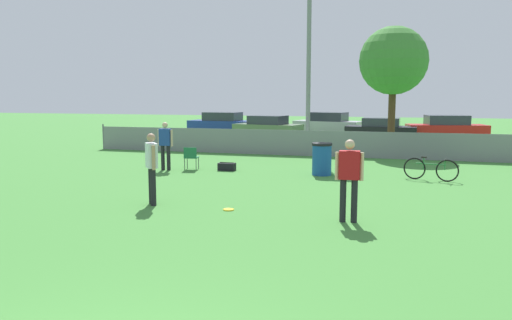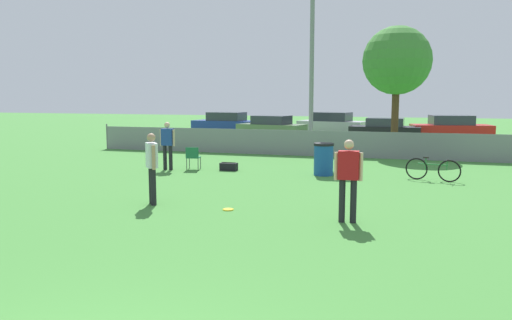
# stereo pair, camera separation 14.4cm
# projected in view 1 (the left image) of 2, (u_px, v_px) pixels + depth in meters

# --- Properties ---
(fence_backline) EXTENTS (23.10, 0.07, 1.21)m
(fence_backline) POSITION_uv_depth(u_px,v_px,m) (342.00, 144.00, 20.97)
(fence_backline) COLOR gray
(fence_backline) RESTS_ON ground_plane
(light_pole) EXTENTS (0.90, 0.36, 9.54)m
(light_pole) POSITION_uv_depth(u_px,v_px,m) (309.00, 29.00, 22.40)
(light_pole) COLOR gray
(light_pole) RESTS_ON ground_plane
(tree_near_pole) EXTENTS (3.03, 3.03, 5.64)m
(tree_near_pole) POSITION_uv_depth(u_px,v_px,m) (393.00, 61.00, 22.16)
(tree_near_pole) COLOR #4C331E
(tree_near_pole) RESTS_ON ground_plane
(player_receiver_white) EXTENTS (0.43, 0.46, 1.69)m
(player_receiver_white) POSITION_uv_depth(u_px,v_px,m) (152.00, 164.00, 11.71)
(player_receiver_white) COLOR black
(player_receiver_white) RESTS_ON ground_plane
(player_defender_red) EXTENTS (0.57, 0.25, 1.69)m
(player_defender_red) POSITION_uv_depth(u_px,v_px,m) (349.00, 175.00, 10.07)
(player_defender_red) COLOR black
(player_defender_red) RESTS_ON ground_plane
(spectator_in_blue) EXTENTS (0.55, 0.23, 1.67)m
(spectator_in_blue) POSITION_uv_depth(u_px,v_px,m) (165.00, 143.00, 17.23)
(spectator_in_blue) COLOR black
(spectator_in_blue) RESTS_ON ground_plane
(frisbee_disc) EXTENTS (0.25, 0.25, 0.03)m
(frisbee_disc) POSITION_uv_depth(u_px,v_px,m) (229.00, 209.00, 11.25)
(frisbee_disc) COLOR yellow
(frisbee_disc) RESTS_ON ground_plane
(folding_chair_sideline) EXTENTS (0.53, 0.53, 0.80)m
(folding_chair_sideline) POSITION_uv_depth(u_px,v_px,m) (191.00, 156.00, 17.39)
(folding_chair_sideline) COLOR #333338
(folding_chair_sideline) RESTS_ON ground_plane
(bicycle_sideline) EXTENTS (1.60, 0.52, 0.72)m
(bicycle_sideline) POSITION_uv_depth(u_px,v_px,m) (431.00, 169.00, 15.17)
(bicycle_sideline) COLOR black
(bicycle_sideline) RESTS_ON ground_plane
(trash_bin) EXTENTS (0.65, 0.65, 1.05)m
(trash_bin) POSITION_uv_depth(u_px,v_px,m) (322.00, 159.00, 16.20)
(trash_bin) COLOR #194C99
(trash_bin) RESTS_ON ground_plane
(gear_bag_sideline) EXTENTS (0.58, 0.32, 0.28)m
(gear_bag_sideline) POSITION_uv_depth(u_px,v_px,m) (227.00, 167.00, 17.24)
(gear_bag_sideline) COLOR black
(gear_bag_sideline) RESTS_ON ground_plane
(parked_car_blue) EXTENTS (4.59, 2.16, 1.49)m
(parked_car_blue) POSITION_uv_depth(u_px,v_px,m) (223.00, 124.00, 33.44)
(parked_car_blue) COLOR black
(parked_car_blue) RESTS_ON ground_plane
(parked_car_olive) EXTENTS (4.27, 2.50, 1.39)m
(parked_car_olive) POSITION_uv_depth(u_px,v_px,m) (268.00, 127.00, 30.30)
(parked_car_olive) COLOR black
(parked_car_olive) RESTS_ON ground_plane
(parked_car_silver) EXTENTS (4.61, 2.65, 1.51)m
(parked_car_silver) POSITION_uv_depth(u_px,v_px,m) (328.00, 124.00, 32.74)
(parked_car_silver) COLOR black
(parked_car_silver) RESTS_ON ground_plane
(parked_car_dark) EXTENTS (4.01, 1.90, 1.32)m
(parked_car_dark) POSITION_uv_depth(u_px,v_px,m) (381.00, 129.00, 28.80)
(parked_car_dark) COLOR black
(parked_car_dark) RESTS_ON ground_plane
(parked_car_red) EXTENTS (4.66, 2.59, 1.46)m
(parked_car_red) POSITION_uv_depth(u_px,v_px,m) (446.00, 128.00, 29.10)
(parked_car_red) COLOR black
(parked_car_red) RESTS_ON ground_plane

